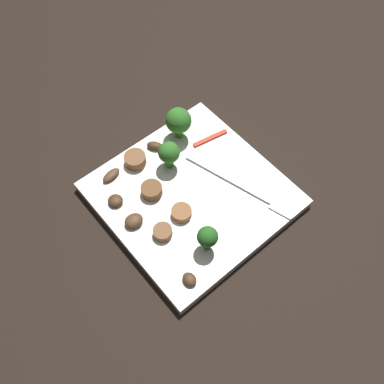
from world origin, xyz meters
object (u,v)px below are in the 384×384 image
(sausage_slice_0, at_px, (135,160))
(pepper_strip_0, at_px, (210,138))
(sausage_slice_1, at_px, (163,232))
(plate, at_px, (192,195))
(broccoli_floret_1, at_px, (208,237))
(mushroom_4, at_px, (111,175))
(fork, at_px, (246,189))
(mushroom_0, at_px, (155,146))
(sausage_slice_2, at_px, (152,190))
(mushroom_3, at_px, (115,201))
(sausage_slice_3, at_px, (182,213))
(mushroom_5, at_px, (134,221))
(broccoli_floret_0, at_px, (169,153))
(broccoli_floret_2, at_px, (178,121))
(mushroom_2, at_px, (190,279))

(sausage_slice_0, xyz_separation_m, pepper_strip_0, (0.04, 0.12, -0.01))
(sausage_slice_1, bearing_deg, plate, 109.13)
(broccoli_floret_1, xyz_separation_m, mushroom_4, (-0.18, -0.03, -0.03))
(fork, xyz_separation_m, mushroom_0, (-0.15, -0.05, 0.00))
(broccoli_floret_1, distance_m, sausage_slice_2, 0.12)
(sausage_slice_1, height_order, mushroom_3, sausage_slice_1)
(sausage_slice_0, xyz_separation_m, sausage_slice_3, (0.11, -0.00, -0.00))
(sausage_slice_3, height_order, pepper_strip_0, sausage_slice_3)
(mushroom_0, bearing_deg, mushroom_5, -50.38)
(mushroom_5, relative_size, pepper_strip_0, 0.44)
(broccoli_floret_0, relative_size, sausage_slice_0, 1.49)
(plate, height_order, sausage_slice_0, sausage_slice_0)
(sausage_slice_3, xyz_separation_m, pepper_strip_0, (-0.07, 0.12, -0.00))
(broccoli_floret_1, xyz_separation_m, sausage_slice_3, (-0.06, 0.01, -0.02))
(fork, distance_m, mushroom_4, 0.20)
(fork, relative_size, broccoli_floret_1, 3.83)
(sausage_slice_1, bearing_deg, broccoli_floret_2, 133.30)
(plate, height_order, mushroom_4, mushroom_4)
(broccoli_floret_1, distance_m, sausage_slice_3, 0.06)
(broccoli_floret_2, distance_m, mushroom_5, 0.17)
(mushroom_0, distance_m, mushroom_2, 0.22)
(sausage_slice_3, bearing_deg, mushroom_0, 159.74)
(sausage_slice_3, distance_m, mushroom_5, 0.07)
(broccoli_floret_1, height_order, sausage_slice_2, broccoli_floret_1)
(broccoli_floret_1, xyz_separation_m, sausage_slice_1, (-0.05, -0.03, -0.02))
(broccoli_floret_1, relative_size, mushroom_5, 1.76)
(plate, distance_m, broccoli_floret_1, 0.10)
(sausage_slice_2, distance_m, mushroom_2, 0.14)
(mushroom_4, bearing_deg, mushroom_5, -13.21)
(broccoli_floret_1, xyz_separation_m, broccoli_floret_2, (-0.17, 0.09, 0.00))
(broccoli_floret_1, bearing_deg, sausage_slice_2, -177.65)
(mushroom_0, height_order, mushroom_5, mushroom_5)
(broccoli_floret_2, xyz_separation_m, mushroom_4, (-0.00, -0.13, -0.03))
(sausage_slice_1, xyz_separation_m, mushroom_4, (-0.12, -0.00, -0.00))
(fork, height_order, mushroom_5, mushroom_5)
(fork, xyz_separation_m, pepper_strip_0, (-0.10, 0.02, 0.00))
(sausage_slice_1, relative_size, mushroom_5, 1.01)
(mushroom_4, xyz_separation_m, mushroom_5, (0.08, -0.02, 0.00))
(fork, xyz_separation_m, broccoli_floret_2, (-0.14, -0.01, 0.03))
(sausage_slice_2, xyz_separation_m, sausage_slice_3, (0.06, 0.01, -0.00))
(mushroom_5, bearing_deg, sausage_slice_3, 60.90)
(broccoli_floret_2, height_order, mushroom_4, broccoli_floret_2)
(fork, bearing_deg, mushroom_5, -127.50)
(mushroom_5, xyz_separation_m, pepper_strip_0, (-0.04, 0.18, -0.00))
(broccoli_floret_0, relative_size, sausage_slice_1, 1.82)
(sausage_slice_0, relative_size, sausage_slice_1, 1.22)
(broccoli_floret_0, bearing_deg, plate, -5.12)
(sausage_slice_1, height_order, mushroom_5, mushroom_5)
(sausage_slice_1, xyz_separation_m, sausage_slice_3, (-0.01, 0.04, -0.00))
(sausage_slice_3, xyz_separation_m, mushroom_2, (0.08, -0.05, -0.00))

